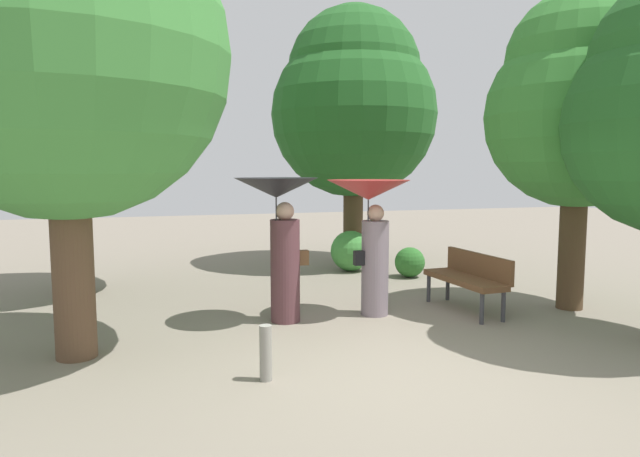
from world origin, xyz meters
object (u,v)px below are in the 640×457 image
tree_near_left (62,26)px  park_bench (469,276)px  person_left (280,221)px  path_marker_post (266,353)px  tree_near_right (579,100)px  tree_mid_left (72,83)px  tree_far_back (354,101)px  person_right (371,218)px

tree_near_left → park_bench: bearing=5.7°
tree_near_left → person_left: bearing=16.7°
tree_near_left → path_marker_post: bearing=-34.7°
tree_near_right → park_bench: bearing=168.1°
tree_mid_left → tree_far_back: bearing=15.6°
tree_near_left → tree_mid_left: 3.42m
person_right → person_left: bearing=83.3°
park_bench → path_marker_post: (-3.34, -1.78, -0.24)m
tree_near_left → path_marker_post: size_ratio=9.98×
person_right → tree_near_left: 4.33m
park_bench → tree_mid_left: bearing=-120.7°
park_bench → tree_near_left: size_ratio=0.28×
tree_mid_left → tree_far_back: tree_far_back is taller
park_bench → tree_near_right: tree_near_right is taller
park_bench → person_left: bearing=-97.4°
person_left → person_right: size_ratio=1.02×
person_right → park_bench: bearing=-102.7°
person_right → tree_far_back: (1.31, 4.19, 2.09)m
person_right → park_bench: (1.45, -0.19, -0.86)m
tree_near_left → person_right: bearing=10.7°
person_right → tree_far_back: tree_far_back is taller
tree_near_right → path_marker_post: size_ratio=8.34×
person_right → tree_far_back: size_ratio=0.35×
tree_near_left → tree_mid_left: (-0.30, 3.40, -0.09)m
tree_far_back → tree_near_right: bearing=-70.8°
person_left → park_bench: person_left is taller
park_bench → path_marker_post: bearing=-64.7°
tree_mid_left → person_left: bearing=-44.2°
tree_near_right → tree_far_back: tree_far_back is taller
tree_near_left → path_marker_post: (1.83, -1.27, -3.22)m
path_marker_post → person_right: bearing=46.3°
tree_near_left → tree_near_right: size_ratio=1.20×
park_bench → tree_near_right: 2.93m
tree_mid_left → path_marker_post: (2.13, -4.67, -3.13)m
tree_mid_left → person_right: bearing=-33.9°
person_left → tree_far_back: tree_far_back is taller
tree_far_back → path_marker_post: bearing=-117.4°
tree_near_right → tree_mid_left: size_ratio=0.86×
person_left → path_marker_post: size_ratio=3.52×
tree_near_right → tree_near_left: bearing=-178.3°
tree_far_back → person_right: bearing=-107.3°
tree_near_left → path_marker_post: 3.91m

